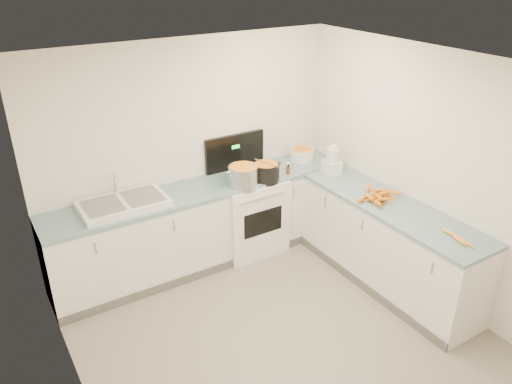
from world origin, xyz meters
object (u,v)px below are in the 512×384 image
sink (123,204)px  food_processor (332,161)px  extract_bottle (288,170)px  steel_pot (243,177)px  mixing_bowl (302,154)px  spice_jar (288,168)px  black_pot (266,172)px  stove (248,212)px

sink → food_processor: bearing=-10.6°
extract_bottle → sink: bearing=173.8°
steel_pot → mixing_bowl: size_ratio=1.14×
spice_jar → black_pot: bearing=-172.0°
mixing_bowl → sink: bearing=-178.1°
sink → food_processor: 2.38m
steel_pot → spice_jar: 0.63m
spice_jar → food_processor: 0.52m
steel_pot → black_pot: bearing=-1.3°
stove → sink: bearing=179.4°
extract_bottle → food_processor: 0.52m
mixing_bowl → spice_jar: (-0.36, -0.22, -0.02)m
mixing_bowl → spice_jar: size_ratio=3.01×
sink → black_pot: (1.59, -0.19, 0.05)m
mixing_bowl → food_processor: 0.52m
spice_jar → food_processor: (0.42, -0.29, 0.10)m
black_pot → food_processor: bearing=-18.1°
steel_pot → sink: bearing=171.9°
sink → mixing_bowl: sink is taller
stove → sink: stove is taller
black_pot → food_processor: food_processor is taller
stove → extract_bottle: stove is taller
steel_pot → stove: bearing=47.1°
spice_jar → mixing_bowl: bearing=31.3°
steel_pot → extract_bottle: 0.59m
steel_pot → extract_bottle: size_ratio=3.33×
black_pot → spice_jar: black_pot is taller
stove → steel_pot: bearing=-132.9°
steel_pot → mixing_bowl: 1.03m
steel_pot → spice_jar: size_ratio=3.43×
mixing_bowl → food_processor: bearing=-83.7°
black_pot → spice_jar: size_ratio=3.03×
extract_bottle → stove: bearing=156.6°
stove → black_pot: stove is taller
steel_pot → black_pot: steel_pot is taller
sink → extract_bottle: bearing=-6.2°
stove → extract_bottle: bearing=-23.4°
stove → spice_jar: bearing=-15.4°
extract_bottle → food_processor: size_ratio=0.30×
black_pot → food_processor: (0.75, -0.24, 0.06)m
black_pot → extract_bottle: 0.30m
stove → mixing_bowl: stove is taller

